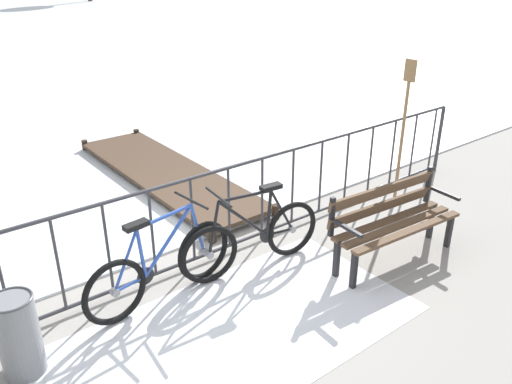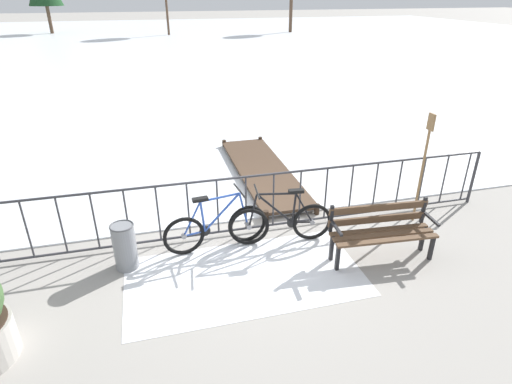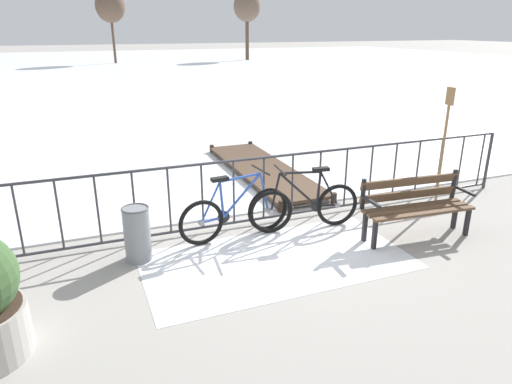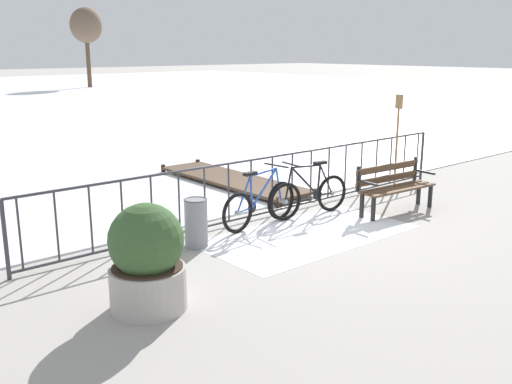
{
  "view_description": "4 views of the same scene",
  "coord_description": "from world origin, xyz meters",
  "px_view_note": "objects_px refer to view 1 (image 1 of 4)",
  "views": [
    {
      "loc": [
        -2.5,
        -4.3,
        3.17
      ],
      "look_at": [
        0.75,
        -0.15,
        0.74
      ],
      "focal_mm": 36.41,
      "sensor_mm": 36.0,
      "label": 1
    },
    {
      "loc": [
        -1.4,
        -6.01,
        3.79
      ],
      "look_at": [
        0.21,
        0.15,
        0.68
      ],
      "focal_mm": 29.22,
      "sensor_mm": 36.0,
      "label": 2
    },
    {
      "loc": [
        -2.52,
        -6.09,
        2.88
      ],
      "look_at": [
        -0.2,
        -0.19,
        0.6
      ],
      "focal_mm": 32.36,
      "sensor_mm": 36.0,
      "label": 3
    },
    {
      "loc": [
        -6.57,
        -7.27,
        2.85
      ],
      "look_at": [
        -0.61,
        -0.27,
        0.57
      ],
      "focal_mm": 40.6,
      "sensor_mm": 36.0,
      "label": 4
    }
  ],
  "objects_px": {
    "bicycle_near_railing": "(162,267)",
    "trash_bin": "(18,335)",
    "bicycle_second": "(253,238)",
    "park_bench": "(392,217)",
    "oar_upright": "(404,124)"
  },
  "relations": [
    {
      "from": "bicycle_near_railing",
      "to": "trash_bin",
      "type": "height_order",
      "value": "bicycle_near_railing"
    },
    {
      "from": "bicycle_second",
      "to": "oar_upright",
      "type": "height_order",
      "value": "oar_upright"
    },
    {
      "from": "park_bench",
      "to": "trash_bin",
      "type": "relative_size",
      "value": 2.23
    },
    {
      "from": "bicycle_near_railing",
      "to": "park_bench",
      "type": "xyz_separation_m",
      "value": [
        2.41,
        -0.88,
        0.14
      ]
    },
    {
      "from": "bicycle_near_railing",
      "to": "park_bench",
      "type": "relative_size",
      "value": 1.05
    },
    {
      "from": "bicycle_second",
      "to": "trash_bin",
      "type": "height_order",
      "value": "bicycle_second"
    },
    {
      "from": "bicycle_near_railing",
      "to": "trash_bin",
      "type": "bearing_deg",
      "value": -172.51
    },
    {
      "from": "bicycle_near_railing",
      "to": "trash_bin",
      "type": "distance_m",
      "value": 1.41
    },
    {
      "from": "bicycle_near_railing",
      "to": "trash_bin",
      "type": "xyz_separation_m",
      "value": [
        -1.4,
        -0.18,
        0.0
      ]
    },
    {
      "from": "bicycle_second",
      "to": "bicycle_near_railing",
      "type": "bearing_deg",
      "value": 174.51
    },
    {
      "from": "bicycle_second",
      "to": "park_bench",
      "type": "height_order",
      "value": "bicycle_second"
    },
    {
      "from": "trash_bin",
      "to": "oar_upright",
      "type": "bearing_deg",
      "value": 1.83
    },
    {
      "from": "bicycle_near_railing",
      "to": "trash_bin",
      "type": "relative_size",
      "value": 2.33
    },
    {
      "from": "bicycle_near_railing",
      "to": "bicycle_second",
      "type": "xyz_separation_m",
      "value": [
        1.06,
        -0.1,
        0.0
      ]
    },
    {
      "from": "trash_bin",
      "to": "oar_upright",
      "type": "distance_m",
      "value": 5.07
    }
  ]
}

